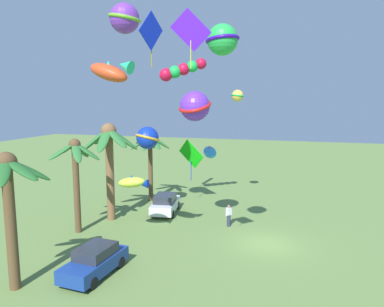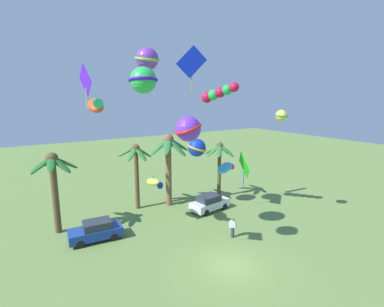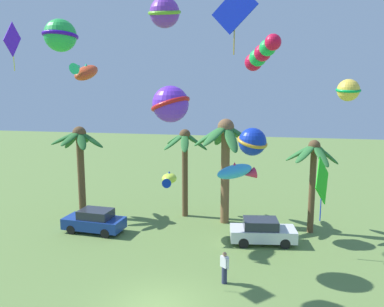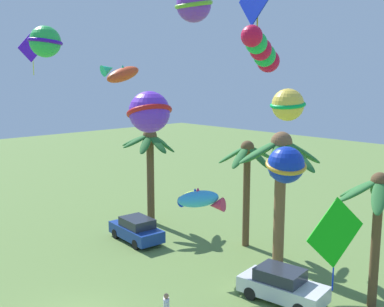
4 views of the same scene
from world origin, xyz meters
The scene contains 17 objects.
palm_tree_0 centered at (7.27, 10.82, 4.60)m, with size 3.50×3.58×6.07m.
palm_tree_1 centered at (-8.76, 11.03, 4.89)m, with size 3.70×3.98×6.58m.
palm_tree_2 centered at (-1.40, 12.47, 4.71)m, with size 3.37×3.54×6.39m.
palm_tree_3 centered at (1.61, 11.60, 5.33)m, with size 4.50×4.32×7.25m.
parked_car_0 centered at (-6.49, 8.12, 0.75)m, with size 4.03×2.02×1.51m.
parked_car_1 centered at (4.27, 8.30, 0.75)m, with size 4.10×2.24×1.51m.
kite_fish_0 centered at (-6.16, 7.03, 10.23)m, with size 1.25×2.49×1.34m.
kite_ball_1 centered at (7.79, 3.26, 9.24)m, with size 1.17×1.18×0.95m.
kite_ball_2 centered at (-0.42, 4.54, 8.52)m, with size 2.53×2.56×1.84m.
kite_ball_4 centered at (-4.83, 1.96, 11.65)m, with size 2.00×2.00×1.45m.
kite_ball_5 centered at (3.50, 9.40, 6.04)m, with size 2.64×2.64×1.71m.
kite_ball_6 centered at (-1.72, 8.46, 13.62)m, with size 1.96×1.97×1.75m.
kite_fish_7 centered at (2.98, 4.40, 5.22)m, with size 2.21×1.53×1.00m.
kite_diamond_8 centered at (7.41, 7.09, 4.29)m, with size 0.95×2.44×3.58m.
kite_fish_9 centered at (-1.49, 8.25, 3.75)m, with size 1.06×2.08×0.89m.
kite_tube_10 centered at (3.96, 6.82, 11.07)m, with size 1.92×3.26×1.71m.
kite_diamond_11 centered at (-7.71, 2.64, 11.59)m, with size 0.22×1.66×2.32m.
Camera 4 is at (15.73, -8.06, 10.05)m, focal length 43.17 mm.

